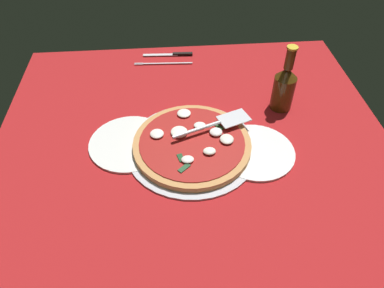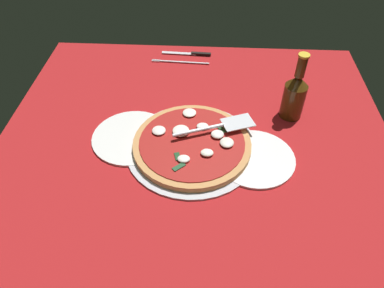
{
  "view_description": "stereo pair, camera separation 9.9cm",
  "coord_description": "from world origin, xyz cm",
  "px_view_note": "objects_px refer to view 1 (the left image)",
  "views": [
    {
      "loc": [
        6.62,
        70.0,
        71.55
      ],
      "look_at": [
        0.64,
        -0.56,
        1.99
      ],
      "focal_mm": 33.87,
      "sensor_mm": 36.0,
      "label": 1
    },
    {
      "loc": [
        -3.3,
        70.14,
        71.55
      ],
      "look_at": [
        0.64,
        -0.56,
        1.99
      ],
      "focal_mm": 33.87,
      "sensor_mm": 36.0,
      "label": 2
    }
  ],
  "objects_px": {
    "place_setting_near": "(168,60)",
    "beer_bottle": "(284,87)",
    "pizza": "(192,143)",
    "dinner_plate_left": "(255,152)",
    "dinner_plate_right": "(130,143)",
    "pizza_server": "(216,124)"
  },
  "relations": [
    {
      "from": "beer_bottle",
      "to": "place_setting_near",
      "type": "bearing_deg",
      "value": -42.04
    },
    {
      "from": "pizza_server",
      "to": "beer_bottle",
      "type": "xyz_separation_m",
      "value": [
        -0.22,
        -0.11,
        0.03
      ]
    },
    {
      "from": "pizza",
      "to": "beer_bottle",
      "type": "distance_m",
      "value": 0.34
    },
    {
      "from": "dinner_plate_left",
      "to": "pizza",
      "type": "bearing_deg",
      "value": -10.87
    },
    {
      "from": "dinner_plate_right",
      "to": "beer_bottle",
      "type": "xyz_separation_m",
      "value": [
        -0.46,
        -0.13,
        0.07
      ]
    },
    {
      "from": "dinner_plate_left",
      "to": "beer_bottle",
      "type": "xyz_separation_m",
      "value": [
        -0.12,
        -0.19,
        0.07
      ]
    },
    {
      "from": "dinner_plate_left",
      "to": "beer_bottle",
      "type": "bearing_deg",
      "value": -121.91
    },
    {
      "from": "pizza",
      "to": "beer_bottle",
      "type": "height_order",
      "value": "beer_bottle"
    },
    {
      "from": "dinner_plate_left",
      "to": "place_setting_near",
      "type": "relative_size",
      "value": 0.95
    },
    {
      "from": "dinner_plate_right",
      "to": "pizza",
      "type": "height_order",
      "value": "pizza"
    },
    {
      "from": "dinner_plate_left",
      "to": "pizza",
      "type": "relative_size",
      "value": 0.66
    },
    {
      "from": "pizza",
      "to": "place_setting_near",
      "type": "bearing_deg",
      "value": -83.94
    },
    {
      "from": "pizza",
      "to": "beer_bottle",
      "type": "bearing_deg",
      "value": -151.36
    },
    {
      "from": "pizza_server",
      "to": "dinner_plate_right",
      "type": "bearing_deg",
      "value": 162.94
    },
    {
      "from": "dinner_plate_right",
      "to": "pizza_server",
      "type": "height_order",
      "value": "pizza_server"
    },
    {
      "from": "dinner_plate_right",
      "to": "place_setting_near",
      "type": "xyz_separation_m",
      "value": [
        -0.12,
        -0.43,
        -0.0
      ]
    },
    {
      "from": "beer_bottle",
      "to": "dinner_plate_left",
      "type": "bearing_deg",
      "value": 58.09
    },
    {
      "from": "place_setting_near",
      "to": "pizza",
      "type": "bearing_deg",
      "value": 98.96
    },
    {
      "from": "pizza",
      "to": "beer_bottle",
      "type": "relative_size",
      "value": 1.53
    },
    {
      "from": "dinner_plate_right",
      "to": "pizza",
      "type": "bearing_deg",
      "value": 170.18
    },
    {
      "from": "pizza",
      "to": "dinner_plate_right",
      "type": "bearing_deg",
      "value": -9.82
    },
    {
      "from": "place_setting_near",
      "to": "beer_bottle",
      "type": "bearing_deg",
      "value": 140.87
    }
  ]
}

